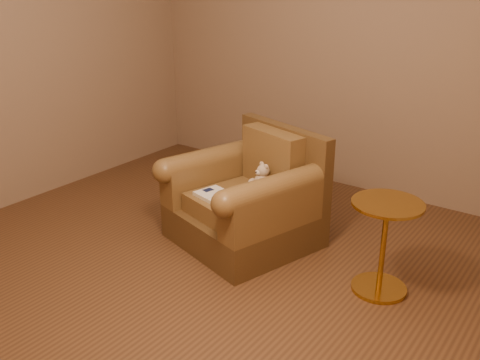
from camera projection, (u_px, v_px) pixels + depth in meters
The scene contains 6 objects.
floor at pixel (198, 269), 3.63m from camera, with size 4.00×4.00×0.00m, color brown.
room at pixel (189, 4), 3.00m from camera, with size 4.02×4.02×2.71m.
armchair at pixel (248, 200), 3.92m from camera, with size 1.12×1.09×0.82m.
teddy_bear at pixel (261, 180), 3.86m from camera, with size 0.16×0.18×0.22m.
guidebook at pixel (219, 197), 3.75m from camera, with size 0.38×0.29×0.03m.
side_table at pixel (383, 244), 3.28m from camera, with size 0.43×0.43×0.61m.
Camera 1 is at (2.09, -2.38, 1.90)m, focal length 40.00 mm.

